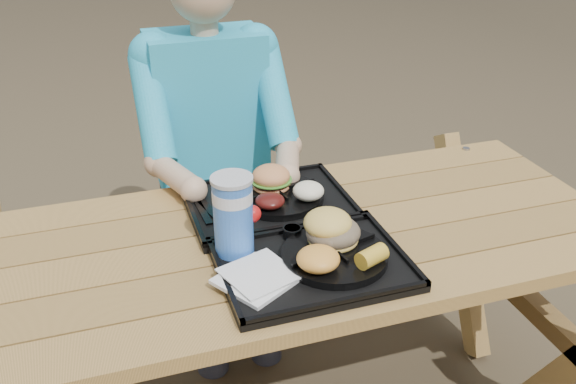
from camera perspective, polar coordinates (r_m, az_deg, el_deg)
name	(u,v)px	position (r m, az deg, el deg)	size (l,w,h in m)	color
picnic_table	(288,345)	(1.92, 0.00, -13.42)	(1.80, 1.49, 0.75)	#999999
tray_near	(312,265)	(1.56, 2.17, -6.53)	(0.45, 0.35, 0.02)	black
tray_far	(269,205)	(1.82, -1.69, -1.18)	(0.45, 0.35, 0.02)	black
plate_near	(334,256)	(1.57, 4.15, -5.65)	(0.26, 0.26, 0.02)	black
plate_far	(278,196)	(1.82, -0.89, -0.35)	(0.26, 0.26, 0.02)	black
napkin_stack	(256,278)	(1.49, -2.84, -7.67)	(0.15, 0.15, 0.02)	white
soda_cup	(233,217)	(1.55, -4.89, -2.22)	(0.10, 0.10, 0.19)	blue
condiment_bbq	(292,232)	(1.64, 0.37, -3.62)	(0.05, 0.05, 0.03)	#310605
condiment_mustard	(314,228)	(1.67, 2.29, -3.20)	(0.05, 0.05, 0.03)	#C99016
sandwich	(334,219)	(1.57, 4.08, -2.38)	(0.13, 0.13, 0.13)	#F0C454
mac_cheese	(318,259)	(1.49, 2.70, -5.96)	(0.10, 0.10, 0.05)	#FCB142
corn_cob	(372,256)	(1.51, 7.46, -5.69)	(0.07, 0.07, 0.04)	yellow
cutlery_far	(209,209)	(1.78, -7.03, -1.54)	(0.02, 0.14, 0.01)	black
burger	(271,171)	(1.83, -1.53, 1.84)	(0.11, 0.11, 0.10)	#E58E51
baked_beans	(270,201)	(1.74, -1.62, -0.80)	(0.08, 0.08, 0.04)	#4B120F
potato_salad	(308,191)	(1.78, 1.82, 0.10)	(0.09, 0.09, 0.05)	white
diner	(213,170)	(2.31, -6.69, 1.92)	(0.48, 0.84, 1.28)	#199AAF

